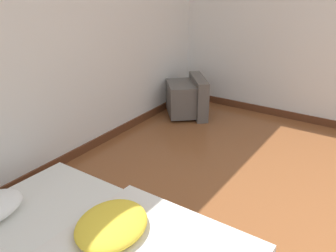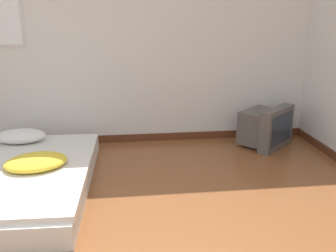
{
  "view_description": "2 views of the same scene",
  "coord_description": "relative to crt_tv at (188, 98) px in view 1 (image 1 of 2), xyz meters",
  "views": [
    {
      "loc": [
        -1.84,
        0.39,
        1.77
      ],
      "look_at": [
        0.66,
        2.04,
        0.46
      ],
      "focal_mm": 40.0,
      "sensor_mm": 36.0,
      "label": 1
    },
    {
      "loc": [
        0.32,
        -1.43,
        1.53
      ],
      "look_at": [
        0.74,
        2.04,
        0.47
      ],
      "focal_mm": 40.0,
      "sensor_mm": 36.0,
      "label": 2
    }
  ],
  "objects": [
    {
      "name": "wall_back",
      "position": [
        -2.0,
        0.39,
        1.06
      ],
      "size": [
        7.56,
        0.08,
        2.6
      ],
      "color": "silver",
      "rests_on": "ground_plane"
    },
    {
      "name": "crt_tv",
      "position": [
        0.0,
        0.0,
        0.0
      ],
      "size": [
        0.7,
        0.69,
        0.49
      ],
      "color": "#56514C",
      "rests_on": "ground_plane"
    }
  ]
}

